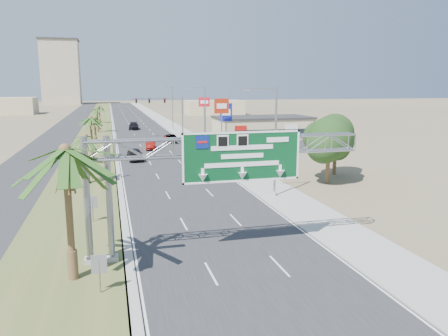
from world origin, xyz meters
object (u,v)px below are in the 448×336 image
Objects in this scene: signal_mast at (172,113)px; pole_sign_red_near at (222,109)px; pole_sign_red_far at (204,105)px; car_left_lane at (135,155)px; car_right_lane at (172,138)px; store_building at (262,128)px; pole_sign_blue at (226,114)px; sign_gantry at (215,156)px; palm_near at (65,151)px; car_far at (134,126)px; car_mid_lane at (150,144)px.

pole_sign_red_near is (5.60, -17.52, 1.62)m from signal_mast.
pole_sign_red_far is at bearing -6.62° from signal_mast.
car_left_lane is 0.95× the size of car_right_lane.
pole_sign_blue reaches higher than store_building.
pole_sign_red_near reaches higher than store_building.
sign_gantry is 2.08× the size of pole_sign_red_far.
car_right_lane is 0.69× the size of pole_sign_blue.
pole_sign_red_far reaches higher than car_left_lane.
signal_mast is 1.24× the size of pole_sign_red_near.
signal_mast is 2.00× the size of car_right_lane.
pole_sign_red_near is 1.11× the size of pole_sign_blue.
pole_sign_red_near is at bearing 66.74° from palm_near.
signal_mast reaches higher than car_left_lane.
sign_gantry is at bearing -101.57° from pole_sign_red_far.
pole_sign_red_far is at bearing 92.22° from pole_sign_blue.
pole_sign_red_near is at bearing -92.47° from pole_sign_red_far.
car_left_lane reaches higher than car_far.
car_far is 38.06m from pole_sign_red_near.
palm_near is at bearing -93.19° from car_mid_lane.
pole_sign_blue is at bearing 30.44° from car_left_lane.
sign_gantry is at bearing -104.88° from pole_sign_red_near.
store_building is at bearing -19.54° from signal_mast.
pole_sign_blue is at bearing 56.68° from pole_sign_red_near.
car_right_lane is 0.62× the size of pole_sign_red_near.
palm_near is at bearing -113.71° from pole_sign_blue.
store_building reaches higher than car_far.
store_building is 16.71m from pole_sign_red_near.
car_far is 23.51m from pole_sign_red_far.
car_mid_lane is 12.98m from pole_sign_red_near.
store_building reaches higher than car_right_lane.
car_mid_lane is 20.17m from pole_sign_red_far.
car_right_lane is (7.62, 18.42, -0.12)m from car_left_lane.
car_far is (-0.43, 80.11, -5.25)m from sign_gantry.
pole_sign_blue is (15.86, 10.84, 4.66)m from car_left_lane.
pole_sign_red_near is at bearing -67.02° from car_far.
pole_sign_red_near is (11.55, -1.76, 5.65)m from car_mid_lane.
pole_sign_red_near is (6.94, -9.56, 5.76)m from car_right_lane.
signal_mast is at bearing 84.26° from sign_gantry.
palm_near reaches higher than car_mid_lane.
car_right_lane is 11.94m from pole_sign_red_far.
pole_sign_red_far is at bearing 153.49° from store_building.
sign_gantry reaches higher than car_right_lane.
car_mid_lane is at bearing 171.33° from pole_sign_red_near.
car_left_lane is 0.87× the size of car_far.
car_far is 36.54m from pole_sign_blue.
signal_mast reaches higher than car_mid_lane.
car_left_lane is at bearing -145.64° from pole_sign_blue.
palm_near is 1.49× the size of car_far.
palm_near is 1.62× the size of car_right_lane.
pole_sign_red_near reaches higher than car_left_lane.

